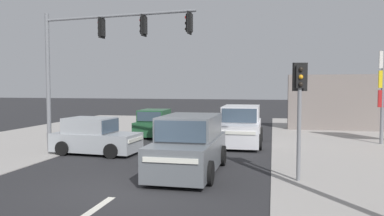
{
  "coord_description": "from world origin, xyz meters",
  "views": [
    {
      "loc": [
        4.03,
        -9.63,
        2.87
      ],
      "look_at": [
        1.07,
        4.0,
        2.05
      ],
      "focal_mm": 35.0,
      "sensor_mm": 36.0,
      "label": 1
    }
  ],
  "objects_px": {
    "suv_receding_far": "(189,146)",
    "hatchback_oncoming_mid": "(155,124)",
    "traffic_signal_mast": "(95,50)",
    "pedestal_signal_right_kerb": "(300,101)",
    "hatchback_kerbside_parked": "(95,137)",
    "suv_crossing_left": "(241,127)"
  },
  "relations": [
    {
      "from": "suv_receding_far",
      "to": "hatchback_oncoming_mid",
      "type": "distance_m",
      "value": 9.34
    },
    {
      "from": "traffic_signal_mast",
      "to": "pedestal_signal_right_kerb",
      "type": "distance_m",
      "value": 8.74
    },
    {
      "from": "traffic_signal_mast",
      "to": "hatchback_oncoming_mid",
      "type": "distance_m",
      "value": 7.11
    },
    {
      "from": "traffic_signal_mast",
      "to": "suv_receding_far",
      "type": "height_order",
      "value": "traffic_signal_mast"
    },
    {
      "from": "suv_receding_far",
      "to": "traffic_signal_mast",
      "type": "bearing_deg",
      "value": 152.0
    },
    {
      "from": "hatchback_kerbside_parked",
      "to": "suv_receding_far",
      "type": "bearing_deg",
      "value": -28.41
    },
    {
      "from": "suv_receding_far",
      "to": "pedestal_signal_right_kerb",
      "type": "bearing_deg",
      "value": -7.35
    },
    {
      "from": "suv_crossing_left",
      "to": "suv_receding_far",
      "type": "bearing_deg",
      "value": -100.51
    },
    {
      "from": "traffic_signal_mast",
      "to": "suv_receding_far",
      "type": "relative_size",
      "value": 1.51
    },
    {
      "from": "pedestal_signal_right_kerb",
      "to": "hatchback_oncoming_mid",
      "type": "xyz_separation_m",
      "value": [
        -7.37,
        8.93,
        -1.71
      ]
    },
    {
      "from": "traffic_signal_mast",
      "to": "suv_crossing_left",
      "type": "relative_size",
      "value": 1.5
    },
    {
      "from": "suv_receding_far",
      "to": "hatchback_kerbside_parked",
      "type": "bearing_deg",
      "value": 151.59
    },
    {
      "from": "suv_receding_far",
      "to": "hatchback_oncoming_mid",
      "type": "height_order",
      "value": "suv_receding_far"
    },
    {
      "from": "pedestal_signal_right_kerb",
      "to": "hatchback_kerbside_parked",
      "type": "xyz_separation_m",
      "value": [
        -8.14,
        2.98,
        -1.71
      ]
    },
    {
      "from": "pedestal_signal_right_kerb",
      "to": "traffic_signal_mast",
      "type": "bearing_deg",
      "value": 160.32
    },
    {
      "from": "suv_crossing_left",
      "to": "hatchback_oncoming_mid",
      "type": "distance_m",
      "value": 5.51
    },
    {
      "from": "pedestal_signal_right_kerb",
      "to": "suv_crossing_left",
      "type": "bearing_deg",
      "value": 108.64
    },
    {
      "from": "hatchback_kerbside_parked",
      "to": "traffic_signal_mast",
      "type": "bearing_deg",
      "value": -41.38
    },
    {
      "from": "hatchback_kerbside_parked",
      "to": "suv_receding_far",
      "type": "xyz_separation_m",
      "value": [
        4.68,
        -2.53,
        0.18
      ]
    },
    {
      "from": "pedestal_signal_right_kerb",
      "to": "hatchback_oncoming_mid",
      "type": "height_order",
      "value": "pedestal_signal_right_kerb"
    },
    {
      "from": "traffic_signal_mast",
      "to": "hatchback_oncoming_mid",
      "type": "bearing_deg",
      "value": 83.84
    },
    {
      "from": "hatchback_kerbside_parked",
      "to": "hatchback_oncoming_mid",
      "type": "bearing_deg",
      "value": 82.56
    }
  ]
}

